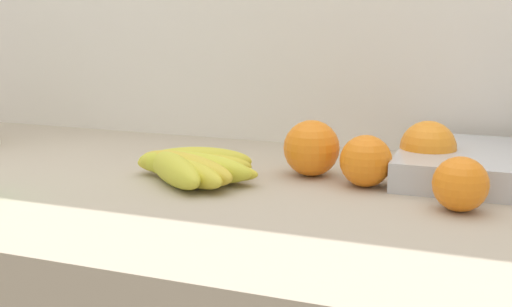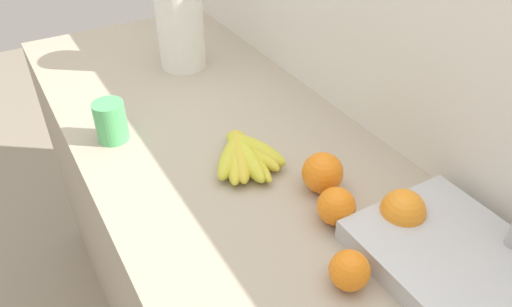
% 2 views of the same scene
% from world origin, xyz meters
% --- Properties ---
extents(counter, '(1.80, 0.63, 0.86)m').
position_xyz_m(counter, '(0.00, 0.00, 0.43)').
color(counter, '#ADA08C').
rests_on(counter, ground).
extents(wall_back, '(2.20, 0.06, 1.30)m').
position_xyz_m(wall_back, '(0.00, 0.34, 0.65)').
color(wall_back, silver).
rests_on(wall_back, ground).
extents(banana_bunch, '(0.20, 0.17, 0.04)m').
position_xyz_m(banana_bunch, '(0.00, 0.00, 0.88)').
color(banana_bunch, gold).
rests_on(banana_bunch, counter).
extents(orange_front, '(0.08, 0.08, 0.08)m').
position_xyz_m(orange_front, '(0.32, 0.15, 0.90)').
color(orange_front, orange).
rests_on(orange_front, counter).
extents(orange_right, '(0.08, 0.08, 0.08)m').
position_xyz_m(orange_right, '(0.16, 0.09, 0.90)').
color(orange_right, orange).
rests_on(orange_right, counter).
extents(orange_far_right, '(0.07, 0.07, 0.07)m').
position_xyz_m(orange_far_right, '(0.24, 0.06, 0.89)').
color(orange_far_right, orange).
rests_on(orange_far_right, counter).
extents(orange_back_left, '(0.07, 0.07, 0.07)m').
position_xyz_m(orange_back_left, '(0.37, -0.01, 0.89)').
color(orange_back_left, orange).
rests_on(orange_back_left, counter).
extents(paper_towel_roll, '(0.13, 0.13, 0.32)m').
position_xyz_m(paper_towel_roll, '(-0.49, 0.07, 1.00)').
color(paper_towel_roll, white).
rests_on(paper_towel_roll, counter).
extents(sink_basin, '(0.38, 0.25, 0.19)m').
position_xyz_m(sink_basin, '(0.47, 0.16, 0.88)').
color(sink_basin, '#B7BABF').
rests_on(sink_basin, counter).
extents(mug, '(0.07, 0.07, 0.09)m').
position_xyz_m(mug, '(-0.23, -0.21, 0.90)').
color(mug, '#56BF6C').
rests_on(mug, counter).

